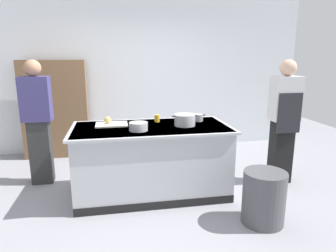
% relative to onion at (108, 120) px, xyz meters
% --- Properties ---
extents(ground_plane, '(10.00, 10.00, 0.00)m').
position_rel_onion_xyz_m(ground_plane, '(0.54, -0.20, -0.96)').
color(ground_plane, gray).
extents(back_wall, '(6.40, 0.12, 3.00)m').
position_rel_onion_xyz_m(back_wall, '(0.54, 1.90, 0.54)').
color(back_wall, silver).
rests_on(back_wall, ground_plane).
extents(counter_island, '(1.98, 0.98, 0.90)m').
position_rel_onion_xyz_m(counter_island, '(0.54, -0.20, -0.50)').
color(counter_island, '#B7BABF').
rests_on(counter_island, ground_plane).
extents(cutting_board, '(0.40, 0.28, 0.02)m').
position_rel_onion_xyz_m(cutting_board, '(0.05, -0.03, -0.05)').
color(cutting_board, silver).
rests_on(cutting_board, counter_island).
extents(onion, '(0.09, 0.09, 0.09)m').
position_rel_onion_xyz_m(onion, '(0.00, 0.00, 0.00)').
color(onion, tan).
rests_on(onion, cutting_board).
extents(stock_pot, '(0.33, 0.26, 0.15)m').
position_rel_onion_xyz_m(stock_pot, '(0.96, -0.22, 0.01)').
color(stock_pot, '#B7BABF').
rests_on(stock_pot, counter_island).
extents(sauce_pan, '(0.21, 0.15, 0.09)m').
position_rel_onion_xyz_m(sauce_pan, '(1.20, 0.01, -0.02)').
color(sauce_pan, '#99999E').
rests_on(sauce_pan, counter_island).
extents(mixing_bowl, '(0.22, 0.22, 0.10)m').
position_rel_onion_xyz_m(mixing_bowl, '(0.36, -0.37, -0.01)').
color(mixing_bowl, '#B7BABF').
rests_on(mixing_bowl, counter_island).
extents(juice_cup, '(0.07, 0.07, 0.10)m').
position_rel_onion_xyz_m(juice_cup, '(0.65, 0.05, -0.01)').
color(juice_cup, yellow).
rests_on(juice_cup, counter_island).
extents(trash_bin, '(0.45, 0.45, 0.58)m').
position_rel_onion_xyz_m(trash_bin, '(1.62, -1.12, -0.67)').
color(trash_bin, '#4C4C51').
rests_on(trash_bin, ground_plane).
extents(person_chef, '(0.38, 0.25, 1.72)m').
position_rel_onion_xyz_m(person_chef, '(2.38, -0.16, -0.05)').
color(person_chef, black).
rests_on(person_chef, ground_plane).
extents(person_guest, '(0.38, 0.24, 1.72)m').
position_rel_onion_xyz_m(person_guest, '(-0.95, 0.43, -0.05)').
color(person_guest, '#2F2F2F').
rests_on(person_guest, ground_plane).
extents(bookshelf, '(1.10, 0.31, 1.70)m').
position_rel_onion_xyz_m(bookshelf, '(-0.93, 1.60, -0.11)').
color(bookshelf, brown).
rests_on(bookshelf, ground_plane).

